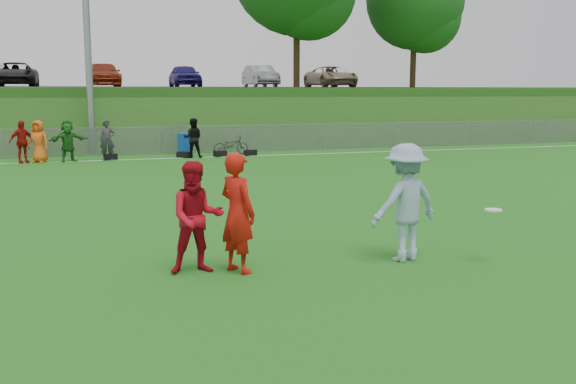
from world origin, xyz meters
name	(u,v)px	position (x,y,z in m)	size (l,w,h in m)	color
ground	(311,267)	(0.00, 0.00, 0.00)	(120.00, 120.00, 0.00)	#146315
sideline_far	(168,158)	(0.00, 18.00, 0.01)	(60.00, 0.10, 0.01)	white
fence	(161,140)	(0.00, 20.00, 0.65)	(58.00, 0.06, 1.30)	gray
light_pole	(86,2)	(-3.00, 20.80, 6.71)	(1.20, 0.40, 12.15)	gray
berm	(139,113)	(0.00, 31.00, 1.50)	(120.00, 18.00, 3.00)	#2A5016
parking_lot	(136,88)	(0.00, 33.00, 3.05)	(120.00, 12.00, 0.10)	black
tree_green_far	(418,5)	(16.16, 25.92, 7.96)	(5.88, 5.88, 8.19)	black
car_row	(117,75)	(-1.17, 32.00, 3.82)	(32.04, 5.18, 1.44)	silver
spectator_row	(88,140)	(-3.22, 18.00, 0.85)	(7.84, 0.97, 1.69)	#A4110B
gear_bags	(192,154)	(1.09, 18.10, 0.13)	(6.60, 0.58, 0.26)	black
player_red_left	(237,213)	(-1.19, 0.13, 0.95)	(0.69, 0.46, 1.90)	red
player_red_center	(197,218)	(-1.81, 0.28, 0.88)	(0.86, 0.67, 1.77)	#AB0B1B
player_blue	(405,203)	(1.65, -0.04, 0.99)	(1.28, 0.74, 1.98)	#8EA8C5
frisbee	(493,210)	(2.94, -0.66, 0.90)	(0.28, 0.28, 0.03)	white
recycling_bin	(185,144)	(0.92, 19.00, 0.50)	(0.67, 0.67, 1.01)	#0F47AB
bicycle	(231,145)	(3.00, 19.00, 0.43)	(0.57, 1.62, 0.85)	#2C2C2E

